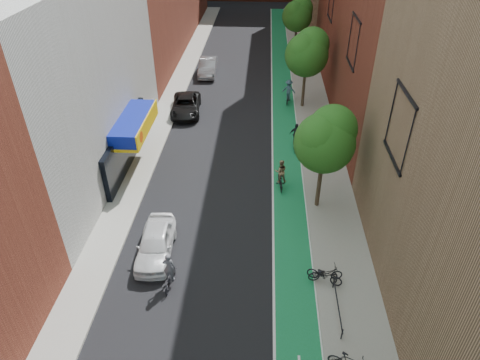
% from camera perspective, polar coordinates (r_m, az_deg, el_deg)
% --- Properties ---
extents(ground, '(160.00, 160.00, 0.00)m').
position_cam_1_polar(ground, '(19.11, -5.11, -21.72)').
color(ground, black).
rests_on(ground, ground).
extents(bike_lane, '(2.00, 68.00, 0.01)m').
position_cam_1_polar(bike_lane, '(39.78, 5.74, 10.90)').
color(bike_lane, '#136B2D').
rests_on(bike_lane, ground).
extents(sidewalk_left, '(2.00, 68.00, 0.15)m').
position_cam_1_polar(sidewalk_left, '(40.55, -8.79, 11.25)').
color(sidewalk_left, gray).
rests_on(sidewalk_left, ground).
extents(sidewalk_right, '(3.00, 68.00, 0.15)m').
position_cam_1_polar(sidewalk_right, '(39.95, 9.39, 10.82)').
color(sidewalk_right, gray).
rests_on(sidewalk_right, ground).
extents(building_left_white, '(8.00, 20.00, 12.00)m').
position_cam_1_polar(building_left_white, '(29.47, -24.08, 12.05)').
color(building_left_white, silver).
rests_on(building_left_white, ground).
extents(tree_near, '(3.40, 3.36, 6.42)m').
position_cam_1_polar(tree_near, '(23.58, 11.38, 5.48)').
color(tree_near, '#332619').
rests_on(tree_near, ground).
extents(tree_mid, '(3.55, 3.53, 6.74)m').
position_cam_1_polar(tree_mid, '(36.33, 8.98, 16.59)').
color(tree_mid, '#332619').
rests_on(tree_mid, ground).
extents(tree_far, '(3.30, 3.25, 6.21)m').
position_cam_1_polar(tree_far, '(49.90, 7.70, 21.12)').
color(tree_far, '#332619').
rests_on(tree_far, ground).
extents(parked_car_white, '(1.95, 4.38, 1.46)m').
position_cam_1_polar(parked_car_white, '(22.61, -11.18, -8.25)').
color(parked_car_white, white).
rests_on(parked_car_white, ground).
extents(parked_car_black, '(2.75, 5.19, 1.39)m').
position_cam_1_polar(parked_car_black, '(36.66, -7.23, 9.85)').
color(parked_car_black, black).
rests_on(parked_car_black, ground).
extents(parked_car_silver, '(1.83, 4.83, 1.57)m').
position_cam_1_polar(parked_car_silver, '(44.85, -4.31, 14.83)').
color(parked_car_silver, gray).
rests_on(parked_car_silver, ground).
extents(cyclist_lead, '(0.69, 1.57, 1.96)m').
position_cam_1_polar(cyclist_lead, '(20.98, -9.35, -12.43)').
color(cyclist_lead, black).
rests_on(cyclist_lead, ground).
extents(cyclist_lane_near, '(0.82, 1.85, 1.93)m').
position_cam_1_polar(cyclist_lane_near, '(27.01, 5.41, 0.49)').
color(cyclist_lane_near, black).
rests_on(cyclist_lane_near, ground).
extents(cyclist_lane_mid, '(0.99, 1.81, 1.97)m').
position_cam_1_polar(cyclist_lane_mid, '(31.29, 7.46, 5.33)').
color(cyclist_lane_mid, black).
rests_on(cyclist_lane_mid, ground).
extents(cyclist_lane_far, '(1.26, 1.58, 2.11)m').
position_cam_1_polar(cyclist_lane_far, '(38.39, 6.50, 11.54)').
color(cyclist_lane_far, black).
rests_on(cyclist_lane_far, ground).
extents(parked_bike_near, '(1.83, 1.20, 0.91)m').
position_cam_1_polar(parked_bike_near, '(21.22, 11.23, -12.28)').
color(parked_bike_near, black).
rests_on(parked_bike_near, sidewalk_right).
extents(parked_bike_far, '(1.73, 0.80, 0.88)m').
position_cam_1_polar(parked_bike_far, '(21.31, 11.34, -12.10)').
color(parked_bike_far, black).
rests_on(parked_bike_far, sidewalk_right).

